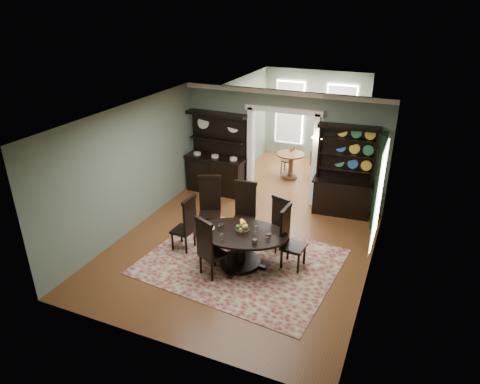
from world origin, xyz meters
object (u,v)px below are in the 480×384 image
object	(u,v)px
parlor_table	(290,162)
dining_table	(240,242)
sideboard	(217,165)
welsh_dresser	(343,183)

from	to	relation	value
parlor_table	dining_table	bearing A→B (deg)	-85.04
dining_table	parlor_table	distance (m)	4.98
dining_table	sideboard	bearing A→B (deg)	112.07
welsh_dresser	sideboard	bearing A→B (deg)	175.35
sideboard	welsh_dresser	bearing A→B (deg)	2.25
sideboard	parlor_table	xyz separation A→B (m)	(1.64, 1.78, -0.28)
sideboard	parlor_table	world-z (taller)	sideboard
sideboard	welsh_dresser	xyz separation A→B (m)	(3.54, 0.01, 0.04)
dining_table	welsh_dresser	bearing A→B (deg)	54.29
welsh_dresser	parlor_table	world-z (taller)	welsh_dresser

